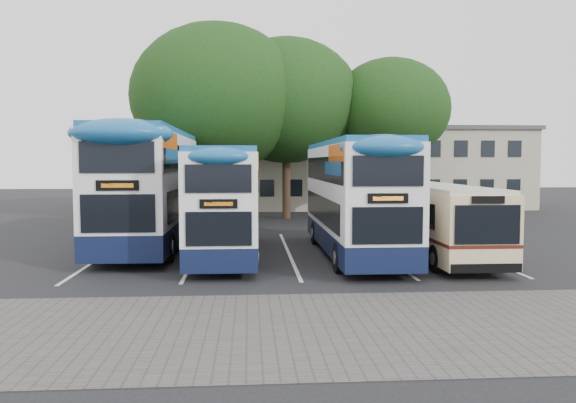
# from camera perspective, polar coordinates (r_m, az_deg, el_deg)

# --- Properties ---
(ground) EXTENTS (120.00, 120.00, 0.00)m
(ground) POSITION_cam_1_polar(r_m,az_deg,el_deg) (17.80, 13.44, -7.51)
(ground) COLOR black
(ground) RESTS_ON ground
(paving_strip) EXTENTS (40.00, 6.00, 0.01)m
(paving_strip) POSITION_cam_1_polar(r_m,az_deg,el_deg) (12.58, 11.51, -12.29)
(paving_strip) COLOR #595654
(paving_strip) RESTS_ON ground
(bay_lines) EXTENTS (14.12, 11.00, 0.01)m
(bay_lines) POSITION_cam_1_polar(r_m,az_deg,el_deg) (21.97, 0.04, -5.20)
(bay_lines) COLOR silver
(bay_lines) RESTS_ON ground
(depot_building) EXTENTS (32.40, 8.40, 6.20)m
(depot_building) POSITION_cam_1_polar(r_m,az_deg,el_deg) (43.94, 2.92, 3.52)
(depot_building) COLOR #A9A488
(depot_building) RESTS_ON ground
(lamp_post) EXTENTS (0.25, 1.05, 9.06)m
(lamp_post) POSITION_cam_1_polar(r_m,az_deg,el_deg) (38.33, 13.20, 6.24)
(lamp_post) COLOR gray
(lamp_post) RESTS_ON ground
(tree_left) EXTENTS (10.17, 10.17, 11.67)m
(tree_left) POSITION_cam_1_polar(r_m,az_deg,el_deg) (34.00, -7.21, 10.43)
(tree_left) COLOR black
(tree_left) RESTS_ON ground
(tree_mid) EXTENTS (9.07, 9.07, 11.18)m
(tree_mid) POSITION_cam_1_polar(r_m,az_deg,el_deg) (35.29, -0.16, 10.18)
(tree_mid) COLOR black
(tree_mid) RESTS_ON ground
(tree_right) EXTENTS (7.37, 7.37, 9.96)m
(tree_right) POSITION_cam_1_polar(r_m,az_deg,el_deg) (35.82, 10.36, 9.22)
(tree_right) COLOR black
(tree_right) RESTS_ON ground
(bus_dd_left) EXTENTS (2.81, 11.59, 4.83)m
(bus_dd_left) POSITION_cam_1_polar(r_m,az_deg,el_deg) (23.98, -13.81, 1.84)
(bus_dd_left) COLOR #0E1636
(bus_dd_left) RESTS_ON ground
(bus_dd_mid) EXTENTS (2.33, 9.62, 4.01)m
(bus_dd_mid) POSITION_cam_1_polar(r_m,az_deg,el_deg) (21.13, -6.36, 0.42)
(bus_dd_mid) COLOR #0E1636
(bus_dd_mid) RESTS_ON ground
(bus_dd_right) EXTENTS (2.50, 10.32, 4.30)m
(bus_dd_right) POSITION_cam_1_polar(r_m,az_deg,el_deg) (21.31, 6.72, 0.88)
(bus_dd_right) COLOR #0E1636
(bus_dd_right) RESTS_ON ground
(bus_single) EXTENTS (2.28, 8.98, 2.68)m
(bus_single) POSITION_cam_1_polar(r_m,az_deg,el_deg) (21.68, 14.78, -1.43)
(bus_single) COLOR beige
(bus_single) RESTS_ON ground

